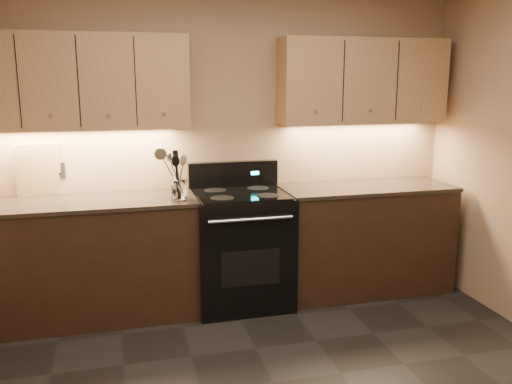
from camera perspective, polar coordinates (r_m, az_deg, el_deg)
The scene contains 14 objects.
wall_back at distance 4.54m, azimuth -3.54°, elevation 5.24°, with size 4.00×0.04×2.60m, color tan.
counter_left at distance 4.36m, azimuth -17.07°, elevation -6.83°, with size 1.62×0.62×0.93m.
counter_right at distance 4.80m, azimuth 11.30°, elevation -4.78°, with size 1.46×0.62×0.93m.
stove at distance 4.43m, azimuth -1.60°, elevation -5.80°, with size 0.76×0.68×1.14m.
upper_cab_left at distance 4.29m, azimuth -18.09°, elevation 10.98°, with size 1.60×0.30×0.70m, color tan.
upper_cab_right at distance 4.74m, azimuth 11.17°, elevation 11.38°, with size 1.44×0.30×0.70m, color tan.
outlet_plate at distance 4.51m, azimuth -19.96°, elevation 2.17°, with size 0.09×0.01×0.12m, color #B2B5BA.
utensil_crock at distance 4.11m, azimuth -8.10°, elevation 0.15°, with size 0.15×0.15×0.15m.
cutting_board at distance 4.50m, azimuth -21.96°, elevation 2.18°, with size 0.32×0.02×0.41m, color tan.
wooden_spoon at distance 4.09m, azimuth -8.38°, elevation 1.60°, with size 0.06×0.06×0.32m, color tan, non-canonical shape.
black_spoon at distance 4.09m, azimuth -8.21°, elevation 1.65°, with size 0.06×0.06×0.32m, color black, non-canonical shape.
black_turner at distance 4.07m, azimuth -8.06°, elevation 1.93°, with size 0.08×0.08×0.37m, color black, non-canonical shape.
steel_spatula at distance 4.10m, azimuth -7.75°, elevation 1.97°, with size 0.08×0.08×0.36m, color silver, non-canonical shape.
steel_skimmer at distance 4.06m, azimuth -7.61°, elevation 2.17°, with size 0.09×0.09×0.40m, color silver, non-canonical shape.
Camera 1 is at (-0.85, -2.43, 1.83)m, focal length 38.00 mm.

